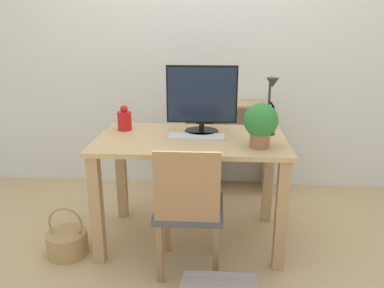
% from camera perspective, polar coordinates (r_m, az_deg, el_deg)
% --- Properties ---
extents(ground_plane, '(10.00, 10.00, 0.00)m').
position_cam_1_polar(ground_plane, '(2.75, -0.14, -14.15)').
color(ground_plane, tan).
extents(wall_back, '(8.00, 0.05, 2.60)m').
position_cam_1_polar(wall_back, '(3.40, 1.09, 15.00)').
color(wall_back, silver).
rests_on(wall_back, ground_plane).
extents(desk, '(1.23, 0.73, 0.75)m').
position_cam_1_polar(desk, '(2.49, -0.15, -2.20)').
color(desk, tan).
rests_on(desk, ground_plane).
extents(monitor, '(0.47, 0.23, 0.45)m').
position_cam_1_polar(monitor, '(2.52, 1.49, 6.97)').
color(monitor, black).
rests_on(monitor, desk).
extents(keyboard, '(0.37, 0.14, 0.02)m').
position_cam_1_polar(keyboard, '(2.44, 0.68, 1.12)').
color(keyboard, silver).
rests_on(keyboard, desk).
extents(vase, '(0.10, 0.10, 0.18)m').
position_cam_1_polar(vase, '(2.66, -10.25, 3.68)').
color(vase, red).
rests_on(vase, desk).
extents(desk_lamp, '(0.10, 0.19, 0.39)m').
position_cam_1_polar(desk_lamp, '(2.47, 11.85, 6.46)').
color(desk_lamp, '#2D2D33').
rests_on(desk_lamp, desk).
extents(potted_plant, '(0.21, 0.21, 0.27)m').
position_cam_1_polar(potted_plant, '(2.25, 10.43, 3.19)').
color(potted_plant, '#9E6647').
rests_on(potted_plant, desk).
extents(chair, '(0.40, 0.40, 0.82)m').
position_cam_1_polar(chair, '(2.20, -0.51, -9.51)').
color(chair, '#4C4C51').
rests_on(chair, ground_plane).
extents(bookshelf, '(0.75, 0.28, 0.81)m').
position_cam_1_polar(bookshelf, '(3.38, 2.99, -0.62)').
color(bookshelf, tan).
rests_on(bookshelf, ground_plane).
extents(basket, '(0.26, 0.26, 0.34)m').
position_cam_1_polar(basket, '(2.68, -18.49, -13.92)').
color(basket, tan).
rests_on(basket, ground_plane).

